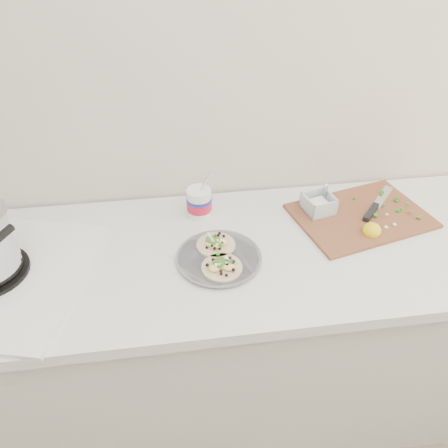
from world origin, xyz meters
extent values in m
cube|color=beige|center=(0.00, 1.73, 1.30)|extent=(3.50, 0.05, 2.60)
cube|color=beige|center=(0.00, 1.43, 0.43)|extent=(2.40, 0.62, 0.86)
cube|color=silver|center=(0.00, 1.41, 0.88)|extent=(2.44, 0.66, 0.04)
cylinder|color=slate|center=(-0.02, 1.37, 0.91)|extent=(0.25, 0.25, 0.01)
cylinder|color=slate|center=(-0.02, 1.37, 0.91)|extent=(0.26, 0.26, 0.00)
cylinder|color=white|center=(-0.06, 1.61, 0.95)|extent=(0.08, 0.08, 0.10)
cylinder|color=red|center=(-0.06, 1.61, 0.95)|extent=(0.09, 0.09, 0.04)
cylinder|color=#192D99|center=(-0.06, 1.61, 0.97)|extent=(0.09, 0.09, 0.01)
cube|color=brown|center=(0.49, 1.52, 0.91)|extent=(0.51, 0.41, 0.01)
cube|color=white|center=(0.35, 1.57, 0.93)|extent=(0.06, 0.06, 0.03)
ellipsoid|color=yellow|center=(0.49, 1.42, 0.93)|extent=(0.06, 0.06, 0.05)
cube|color=silver|center=(0.61, 1.61, 0.91)|extent=(0.13, 0.14, 0.00)
cube|color=black|center=(0.53, 1.52, 0.92)|extent=(0.09, 0.09, 0.02)
camera|label=1|loc=(-0.14, 0.38, 1.81)|focal=35.00mm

